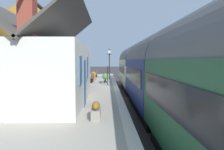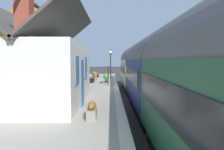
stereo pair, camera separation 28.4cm
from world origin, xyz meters
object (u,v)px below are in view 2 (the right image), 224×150
object	(u,v)px
bench_mid_platform	(98,73)
bench_near_building	(93,77)
bench_platform_end	(87,81)
station_sign_board	(108,71)
tree_far_right	(28,32)
station_building	(44,71)
lamp_post_platform	(111,58)
train	(153,73)
planter_edge_near	(95,76)
planter_bench_right	(106,77)
planter_by_door	(92,110)
planter_edge_far	(65,78)

from	to	relation	value
bench_mid_platform	bench_near_building	size ratio (longest dim) A/B	1.00
bench_platform_end	station_sign_board	world-z (taller)	station_sign_board
tree_far_right	bench_near_building	bearing A→B (deg)	-104.49
station_building	bench_near_building	xyz separation A→B (m)	(9.64, -1.48, -1.09)
bench_near_building	lamp_post_platform	distance (m)	4.23
station_building	tree_far_right	distance (m)	12.86
train	bench_near_building	distance (m)	8.53
train	planter_edge_near	world-z (taller)	train
planter_edge_near	planter_bench_right	bearing A→B (deg)	-150.71
planter_bench_right	planter_by_door	bearing A→B (deg)	178.91
bench_mid_platform	planter_by_door	xyz separation A→B (m)	(-18.58, -0.95, -0.18)
planter_by_door	station_building	bearing A→B (deg)	43.84
lamp_post_platform	bench_mid_platform	bearing A→B (deg)	28.87
bench_near_building	planter_edge_far	xyz separation A→B (m)	(0.87, 2.76, -0.17)
planter_edge_far	tree_far_right	bearing A→B (deg)	77.75
planter_edge_far	lamp_post_platform	xyz separation A→B (m)	(2.56, -4.43, 2.01)
bench_platform_end	station_building	bearing A→B (deg)	166.81
bench_near_building	station_sign_board	bearing A→B (deg)	-141.94
planter_by_door	train	bearing A→B (deg)	-32.89
bench_near_building	planter_bench_right	bearing A→B (deg)	-92.44
station_building	planter_edge_far	bearing A→B (deg)	6.92
bench_platform_end	tree_far_right	size ratio (longest dim) A/B	0.17
train	tree_far_right	world-z (taller)	tree_far_right
train	bench_platform_end	distance (m)	5.69
planter_by_door	tree_far_right	size ratio (longest dim) A/B	0.10
planter_edge_far	station_building	bearing A→B (deg)	-173.08
bench_near_building	planter_edge_far	bearing A→B (deg)	72.50
train	bench_mid_platform	size ratio (longest dim) A/B	17.74
bench_near_building	planter_by_door	world-z (taller)	bench_near_building
tree_far_right	planter_edge_far	bearing A→B (deg)	-102.25
planter_bench_right	tree_far_right	bearing A→B (deg)	77.40
tree_far_right	planter_by_door	bearing A→B (deg)	-151.45
planter_bench_right	station_sign_board	size ratio (longest dim) A/B	0.55
bench_mid_platform	planter_edge_far	bearing A→B (deg)	152.52
station_building	train	bearing A→B (deg)	-68.20
station_building	bench_platform_end	world-z (taller)	station_building
bench_mid_platform	tree_far_right	world-z (taller)	tree_far_right
tree_far_right	station_sign_board	bearing A→B (deg)	-114.02
bench_platform_end	planter_edge_far	world-z (taller)	bench_platform_end
station_building	bench_mid_platform	xyz separation A→B (m)	(15.97, -1.56, -1.09)
planter_by_door	lamp_post_platform	bearing A→B (deg)	-2.36
bench_near_building	lamp_post_platform	bearing A→B (deg)	-26.05
bench_platform_end	planter_edge_near	size ratio (longest dim) A/B	1.57
station_building	lamp_post_platform	xyz separation A→B (m)	(13.07, -3.16, 0.75)
bench_platform_end	bench_mid_platform	size ratio (longest dim) A/B	1.00
bench_near_building	planter_edge_far	world-z (taller)	bench_near_building
station_sign_board	lamp_post_platform	bearing A→B (deg)	-2.12
bench_platform_end	planter_by_door	bearing A→B (deg)	-172.48
bench_mid_platform	tree_far_right	xyz separation A→B (m)	(-4.62, 6.64, 4.42)
bench_platform_end	lamp_post_platform	xyz separation A→B (m)	(7.16, -1.77, 1.84)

